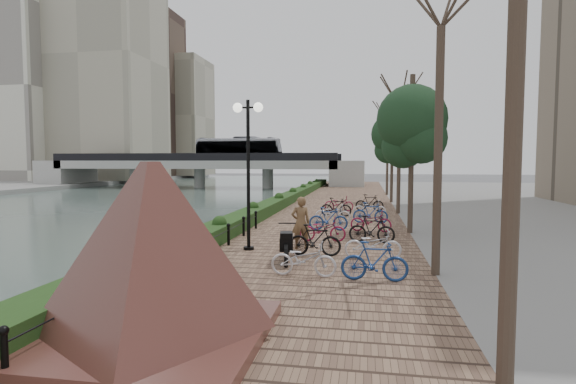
% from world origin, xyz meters
% --- Properties ---
extents(ground, '(220.00, 220.00, 0.00)m').
position_xyz_m(ground, '(0.00, 0.00, 0.00)').
color(ground, '#59595B').
rests_on(ground, ground).
extents(river_water, '(30.00, 130.00, 0.02)m').
position_xyz_m(river_water, '(-15.00, 25.00, 0.01)').
color(river_water, '#4B5D55').
rests_on(river_water, ground).
extents(promenade, '(8.00, 75.00, 0.50)m').
position_xyz_m(promenade, '(4.00, 17.50, 0.25)').
color(promenade, brown).
rests_on(promenade, ground).
extents(hedge, '(1.10, 56.00, 0.60)m').
position_xyz_m(hedge, '(0.60, 20.00, 0.80)').
color(hedge, '#1D3714').
rests_on(hedge, promenade).
extents(chain_fence, '(0.10, 14.10, 0.70)m').
position_xyz_m(chain_fence, '(1.40, 2.00, 0.85)').
color(chain_fence, black).
rests_on(chain_fence, promenade).
extents(granite_monument, '(4.84, 4.84, 2.98)m').
position_xyz_m(granite_monument, '(2.73, -3.36, 2.01)').
color(granite_monument, '#4E2124').
rests_on(granite_monument, promenade).
extents(lamppost, '(1.02, 0.32, 5.00)m').
position_xyz_m(lamppost, '(2.30, 4.38, 4.09)').
color(lamppost, black).
rests_on(lamppost, promenade).
extents(motorcycle, '(0.81, 1.80, 1.09)m').
position_xyz_m(motorcycle, '(3.86, 2.89, 1.04)').
color(motorcycle, black).
rests_on(motorcycle, promenade).
extents(pedestrian, '(0.75, 0.60, 1.78)m').
position_xyz_m(pedestrian, '(4.00, 4.85, 1.39)').
color(pedestrian, brown).
rests_on(pedestrian, promenade).
extents(bicycle_parking, '(2.40, 17.32, 1.00)m').
position_xyz_m(bicycle_parking, '(5.49, 8.96, 0.97)').
color(bicycle_parking, silver).
rests_on(bicycle_parking, promenade).
extents(street_trees, '(3.20, 37.12, 6.80)m').
position_xyz_m(street_trees, '(8.00, 12.68, 3.69)').
color(street_trees, '#372B20').
rests_on(street_trees, promenade).
extents(bridge, '(36.00, 10.77, 6.50)m').
position_xyz_m(bridge, '(-13.91, 45.00, 3.37)').
color(bridge, '#9E9F9A').
rests_on(bridge, ground).
extents(boat, '(5.14, 5.25, 0.89)m').
position_xyz_m(boat, '(-11.71, 24.43, 0.46)').
color(boat, black).
rests_on(boat, river_water).
extents(far_buildings, '(35.00, 38.00, 38.00)m').
position_xyz_m(far_buildings, '(-41.66, 65.91, 16.12)').
color(far_buildings, '#A39D88').
rests_on(far_buildings, far_bank).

